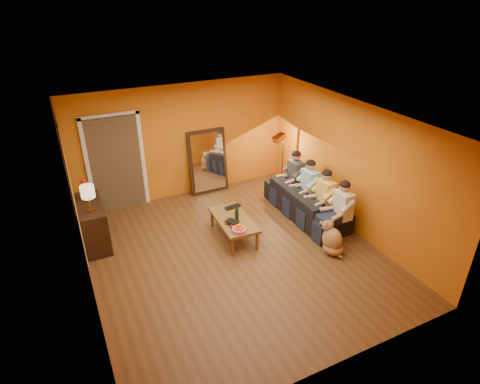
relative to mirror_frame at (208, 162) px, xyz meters
name	(u,v)px	position (x,y,z in m)	size (l,w,h in m)	color
room_shell	(226,184)	(-0.55, -2.26, 0.54)	(5.00, 5.50, 2.60)	brown
white_accent	(69,180)	(-3.04, -0.88, 0.54)	(0.02, 1.90, 2.58)	white
doorway_recess	(115,162)	(-2.05, 0.20, 0.29)	(1.06, 0.30, 2.10)	#3F2D19
door_jamb_left	(88,169)	(-2.62, 0.08, 0.29)	(0.08, 0.06, 2.20)	white
door_jamb_right	(143,160)	(-1.48, 0.08, 0.29)	(0.08, 0.06, 2.20)	white
door_header	(109,115)	(-2.05, 0.08, 1.36)	(1.22, 0.06, 0.08)	white
mirror_frame	(208,162)	(0.00, 0.00, 0.00)	(0.92, 0.06, 1.52)	#311F10
mirror_glass	(208,162)	(0.00, -0.04, 0.00)	(0.78, 0.02, 1.36)	white
sideboard	(93,224)	(-2.79, -1.08, -0.34)	(0.44, 1.18, 0.85)	#311F10
table_lamp	(89,199)	(-2.79, -1.38, 0.34)	(0.24, 0.24, 0.51)	beige
sofa	(306,202)	(1.45, -1.97, -0.44)	(0.85, 2.17, 0.63)	black
coffee_table	(234,228)	(-0.32, -2.08, -0.55)	(0.62, 1.22, 0.42)	brown
floor_lamp	(282,164)	(1.55, -0.80, -0.04)	(0.30, 0.24, 1.44)	#B57535
dog	(332,237)	(1.11, -3.33, -0.44)	(0.35, 0.55, 0.64)	#966A44
person_far_left	(342,209)	(1.58, -2.97, -0.15)	(0.70, 0.44, 1.22)	beige
person_mid_left	(325,197)	(1.58, -2.42, -0.15)	(0.70, 0.44, 1.22)	#EEC64F
person_mid_right	(309,186)	(1.58, -1.87, -0.15)	(0.70, 0.44, 1.22)	#9CD5F2
person_far_right	(295,176)	(1.58, -1.32, -0.15)	(0.70, 0.44, 1.22)	#38383E
fruit_bowl	(239,228)	(-0.42, -2.53, -0.26)	(0.26, 0.26, 0.16)	#DE4E92
wine_bottle	(237,212)	(-0.27, -2.13, -0.18)	(0.07, 0.07, 0.31)	black
tumbler	(236,212)	(-0.20, -1.96, -0.29)	(0.10, 0.10, 0.09)	#B27F3F
laptop	(234,208)	(-0.14, -1.73, -0.33)	(0.35, 0.23, 0.03)	black
book_lower	(229,225)	(-0.50, -2.28, -0.33)	(0.20, 0.26, 0.02)	#311F10
book_mid	(230,224)	(-0.49, -2.27, -0.31)	(0.17, 0.23, 0.02)	red
book_upper	(230,224)	(-0.50, -2.29, -0.29)	(0.18, 0.24, 0.02)	black
vase	(86,193)	(-2.79, -0.83, 0.19)	(0.20, 0.20, 0.21)	#311F10
flowers	(84,183)	(-2.79, -0.83, 0.42)	(0.17, 0.17, 0.42)	red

